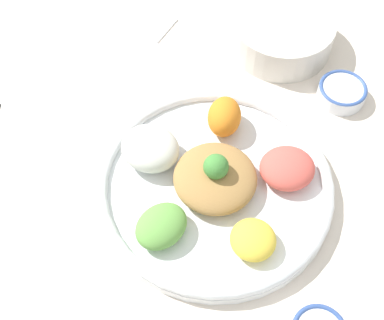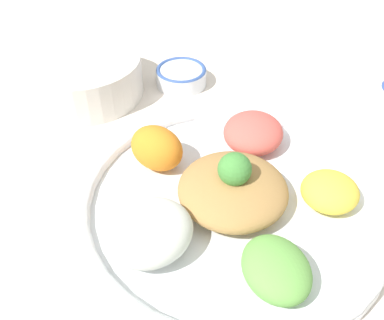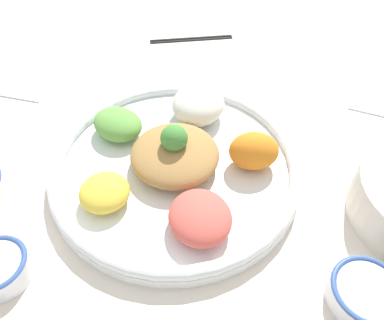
{
  "view_description": "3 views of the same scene",
  "coord_description": "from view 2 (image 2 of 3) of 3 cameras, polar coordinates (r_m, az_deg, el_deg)",
  "views": [
    {
      "loc": [
        -0.29,
        0.32,
        0.82
      ],
      "look_at": [
        0.06,
        -0.0,
        0.08
      ],
      "focal_mm": 50.0,
      "sensor_mm": 36.0,
      "label": 1
    },
    {
      "loc": [
        0.19,
        0.35,
        0.46
      ],
      "look_at": [
        0.08,
        -0.05,
        0.08
      ],
      "focal_mm": 42.0,
      "sensor_mm": 36.0,
      "label": 2
    },
    {
      "loc": [
        -0.27,
        -0.3,
        0.48
      ],
      "look_at": [
        0.02,
        -0.06,
        0.06
      ],
      "focal_mm": 35.0,
      "sensor_mm": 36.0,
      "label": 3
    }
  ],
  "objects": [
    {
      "name": "ground_plane",
      "position": [
        0.61,
        8.41,
        -7.64
      ],
      "size": [
        2.4,
        2.4,
        0.0
      ],
      "primitive_type": "plane",
      "color": "silver"
    },
    {
      "name": "salad_platter",
      "position": [
        0.59,
        4.76,
        -5.05
      ],
      "size": [
        0.41,
        0.41,
        0.1
      ],
      "color": "white",
      "rests_on": "ground_plane"
    },
    {
      "name": "rice_bowl_blue",
      "position": [
        0.85,
        -1.37,
        10.7
      ],
      "size": [
        0.09,
        0.09,
        0.03
      ],
      "color": "white",
      "rests_on": "ground_plane"
    },
    {
      "name": "side_serving_bowl",
      "position": [
        0.83,
        -13.73,
        10.62
      ],
      "size": [
        0.21,
        0.21,
        0.07
      ],
      "color": "silver",
      "rests_on": "ground_plane"
    }
  ]
}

